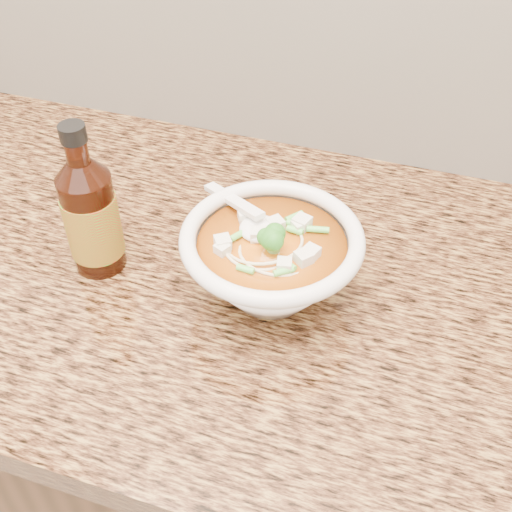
% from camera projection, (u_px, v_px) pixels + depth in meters
% --- Properties ---
extents(cabinet, '(4.00, 0.65, 0.86)m').
position_uv_depth(cabinet, '(219.00, 443.00, 1.19)').
color(cabinet, '#33200F').
rests_on(cabinet, ground).
extents(counter_slab, '(4.00, 0.68, 0.04)m').
position_uv_depth(counter_slab, '(206.00, 268.00, 0.88)').
color(counter_slab, olive).
rests_on(counter_slab, cabinet).
extents(soup_bowl, '(0.23, 0.22, 0.12)m').
position_uv_depth(soup_bowl, '(271.00, 262.00, 0.79)').
color(soup_bowl, white).
rests_on(soup_bowl, counter_slab).
extents(hot_sauce_bottle, '(0.07, 0.07, 0.21)m').
position_uv_depth(hot_sauce_bottle, '(91.00, 217.00, 0.81)').
color(hot_sauce_bottle, '#3C1408').
rests_on(hot_sauce_bottle, counter_slab).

